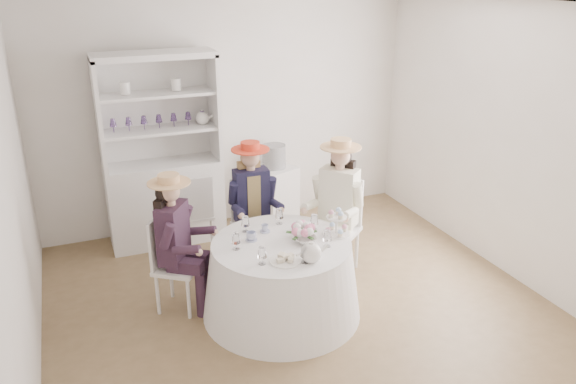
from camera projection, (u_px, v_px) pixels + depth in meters
name	position (u px, v px, depth m)	size (l,w,h in m)	color
ground	(292.00, 296.00, 5.43)	(4.50, 4.50, 0.00)	brown
ceiling	(293.00, 3.00, 4.44)	(4.50, 4.50, 0.00)	white
wall_back	(228.00, 114.00, 6.66)	(4.50, 4.50, 0.00)	silver
wall_front	(426.00, 269.00, 3.21)	(4.50, 4.50, 0.00)	silver
wall_left	(12.00, 201.00, 4.15)	(4.50, 4.50, 0.00)	silver
wall_right	(496.00, 137.00, 5.72)	(4.50, 4.50, 0.00)	silver
tea_table	(282.00, 278.00, 5.06)	(1.44, 1.44, 0.71)	white
hutch	(164.00, 178.00, 6.31)	(1.28, 0.49, 2.15)	silver
side_table	(274.00, 194.00, 6.96)	(0.45, 0.45, 0.70)	silver
hatbox	(274.00, 156.00, 6.78)	(0.28, 0.28, 0.28)	black
guest_left	(176.00, 235.00, 4.99)	(0.57, 0.54, 1.32)	silver
guest_mid	(252.00, 198.00, 5.73)	(0.49, 0.51, 1.36)	silver
guest_right	(338.00, 200.00, 5.60)	(0.61, 0.60, 1.43)	silver
spare_chair	(195.00, 212.00, 6.11)	(0.38, 0.38, 0.91)	silver
teacup_a	(251.00, 237.00, 4.96)	(0.09, 0.09, 0.07)	white
teacup_b	(265.00, 229.00, 5.12)	(0.07, 0.07, 0.06)	white
teacup_c	(297.00, 227.00, 5.15)	(0.08, 0.08, 0.06)	white
flower_bowl	(305.00, 240.00, 4.92)	(0.19, 0.19, 0.05)	white
flower_arrangement	(302.00, 229.00, 4.96)	(0.20, 0.20, 0.07)	pink
table_teapot	(311.00, 253.00, 4.59)	(0.24, 0.17, 0.18)	white
sandwich_plate	(285.00, 260.00, 4.61)	(0.27, 0.27, 0.06)	white
cupcake_stand	(336.00, 225.00, 5.06)	(0.25, 0.25, 0.23)	white
stemware_set	(281.00, 235.00, 4.90)	(0.86, 0.86, 0.15)	white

